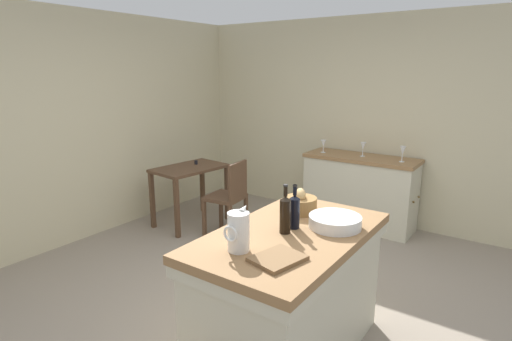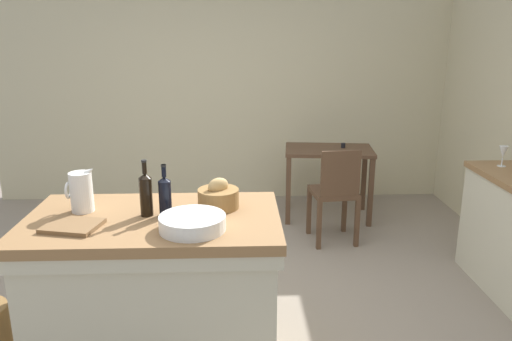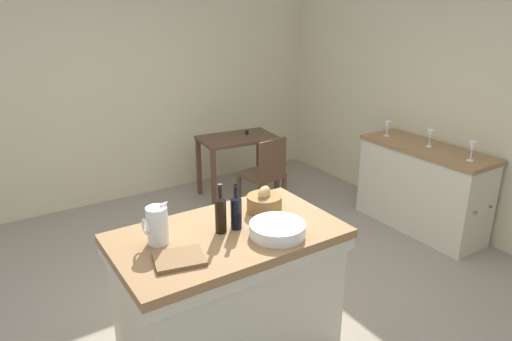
# 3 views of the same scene
# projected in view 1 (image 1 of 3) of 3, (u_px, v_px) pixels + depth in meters

# --- Properties ---
(ground_plane) EXTENTS (6.76, 6.76, 0.00)m
(ground_plane) POSITION_uv_depth(u_px,v_px,m) (261.00, 307.00, 3.45)
(ground_plane) COLOR gray
(wall_back) EXTENTS (5.32, 0.12, 2.60)m
(wall_back) POSITION_uv_depth(u_px,v_px,m) (70.00, 129.00, 4.59)
(wall_back) COLOR beige
(wall_back) RESTS_ON ground
(wall_right) EXTENTS (0.12, 5.20, 2.60)m
(wall_right) POSITION_uv_depth(u_px,v_px,m) (377.00, 122.00, 5.21)
(wall_right) COLOR beige
(wall_right) RESTS_ON ground
(island_table) EXTENTS (1.45, 0.85, 0.91)m
(island_table) POSITION_uv_depth(u_px,v_px,m) (289.00, 289.00, 2.79)
(island_table) COLOR olive
(island_table) RESTS_ON ground
(side_cabinet) EXTENTS (0.52, 1.39, 0.90)m
(side_cabinet) POSITION_uv_depth(u_px,v_px,m) (359.00, 191.00, 5.17)
(side_cabinet) COLOR olive
(side_cabinet) RESTS_ON ground
(writing_desk) EXTENTS (0.96, 0.65, 0.80)m
(writing_desk) POSITION_uv_depth(u_px,v_px,m) (190.00, 176.00, 5.20)
(writing_desk) COLOR #513826
(writing_desk) RESTS_ON ground
(wooden_chair) EXTENTS (0.44, 0.44, 0.92)m
(wooden_chair) POSITION_uv_depth(u_px,v_px,m) (229.00, 196.00, 4.80)
(wooden_chair) COLOR #513826
(wooden_chair) RESTS_ON ground
(pitcher) EXTENTS (0.17, 0.13, 0.28)m
(pitcher) POSITION_uv_depth(u_px,v_px,m) (238.00, 231.00, 2.39)
(pitcher) COLOR white
(pitcher) RESTS_ON island_table
(wash_bowl) EXTENTS (0.35, 0.35, 0.08)m
(wash_bowl) POSITION_uv_depth(u_px,v_px,m) (335.00, 222.00, 2.77)
(wash_bowl) COLOR white
(wash_bowl) RESTS_ON island_table
(bread_basket) EXTENTS (0.24, 0.24, 0.19)m
(bread_basket) POSITION_uv_depth(u_px,v_px,m) (300.00, 204.00, 3.05)
(bread_basket) COLOR olive
(bread_basket) RESTS_ON island_table
(cutting_board) EXTENTS (0.32, 0.28, 0.02)m
(cutting_board) POSITION_uv_depth(u_px,v_px,m) (278.00, 259.00, 2.29)
(cutting_board) COLOR brown
(cutting_board) RESTS_ON island_table
(wine_bottle_dark) EXTENTS (0.07, 0.07, 0.30)m
(wine_bottle_dark) POSITION_uv_depth(u_px,v_px,m) (294.00, 211.00, 2.73)
(wine_bottle_dark) COLOR black
(wine_bottle_dark) RESTS_ON island_table
(wine_bottle_amber) EXTENTS (0.07, 0.07, 0.33)m
(wine_bottle_amber) POSITION_uv_depth(u_px,v_px,m) (285.00, 214.00, 2.65)
(wine_bottle_amber) COLOR black
(wine_bottle_amber) RESTS_ON island_table
(wine_glass_far_left) EXTENTS (0.07, 0.07, 0.18)m
(wine_glass_far_left) POSITION_uv_depth(u_px,v_px,m) (403.00, 151.00, 4.73)
(wine_glass_far_left) COLOR white
(wine_glass_far_left) RESTS_ON side_cabinet
(wine_glass_left) EXTENTS (0.07, 0.07, 0.18)m
(wine_glass_left) POSITION_uv_depth(u_px,v_px,m) (363.00, 147.00, 5.04)
(wine_glass_left) COLOR white
(wine_glass_left) RESTS_ON side_cabinet
(wine_glass_middle) EXTENTS (0.07, 0.07, 0.16)m
(wine_glass_middle) POSITION_uv_depth(u_px,v_px,m) (323.00, 144.00, 5.27)
(wine_glass_middle) COLOR white
(wine_glass_middle) RESTS_ON side_cabinet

